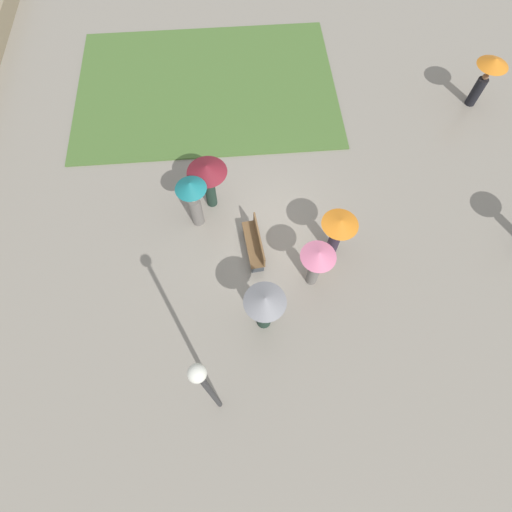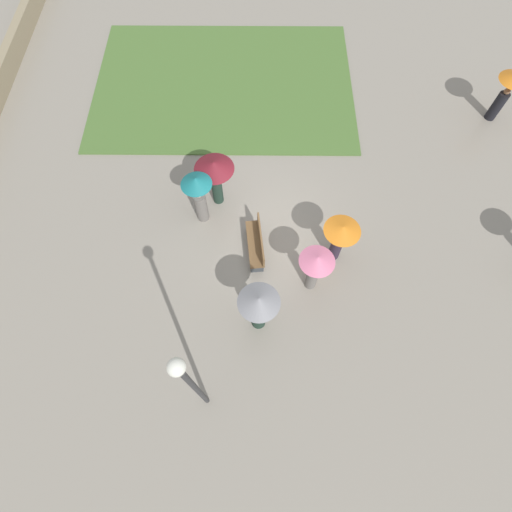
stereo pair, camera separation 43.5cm
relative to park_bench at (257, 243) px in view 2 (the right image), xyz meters
The scene contains 10 objects.
ground_plane 0.93m from the park_bench, 153.90° to the left, with size 90.00×90.00×0.00m, color gray.
lawn_patch_near 7.32m from the park_bench, 169.56° to the right, with size 6.96×9.84×0.06m.
park_bench is the anchor object (origin of this frame).
lamp_post 5.19m from the park_bench, 16.13° to the right, with size 0.32×0.32×4.63m.
crowd_person_pink 2.08m from the park_bench, 54.51° to the left, with size 0.96×0.96×1.79m.
crowd_person_teal 2.25m from the park_bench, 124.51° to the right, with size 0.90×0.90×2.01m.
crowd_person_orange 2.43m from the park_bench, 86.07° to the left, with size 1.03×1.03×1.70m.
crowd_person_grey 2.45m from the park_bench, ahead, with size 1.08×1.08×1.92m.
crowd_person_maroon 2.45m from the park_bench, 145.55° to the right, with size 1.19×1.19×1.88m.
lone_walker_far_path 10.20m from the park_bench, 123.10° to the left, with size 1.06×1.06×1.90m.
Camera 2 is at (6.31, -0.35, 10.89)m, focal length 28.00 mm.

